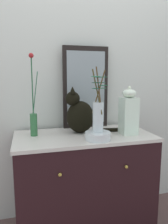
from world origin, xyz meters
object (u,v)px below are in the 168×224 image
vase_slim_green (34,117)px  jar_lidded_porcelain (129,112)px  sideboard (84,183)px  vase_glass_clear (98,113)px  cat_sitting (80,114)px  bowl_porcelain (98,136)px  mirror_leaning (86,88)px

vase_slim_green → jar_lidded_porcelain: 0.74m
sideboard → jar_lidded_porcelain: 0.68m
sideboard → vase_slim_green: bearing=169.9°
vase_glass_clear → cat_sitting: bearing=110.0°
vase_slim_green → vase_glass_clear: size_ratio=1.34×
vase_glass_clear → bowl_porcelain: bearing=135.0°
cat_sitting → jar_lidded_porcelain: 0.39m
sideboard → vase_slim_green: size_ratio=1.73×
mirror_leaning → cat_sitting: mirror_leaning is taller
sideboard → vase_glass_clear: (0.06, -0.16, 0.61)m
mirror_leaning → bowl_porcelain: (-0.02, -0.41, -0.33)m
vase_slim_green → bowl_porcelain: vase_slim_green is taller
mirror_leaning → jar_lidded_porcelain: (0.26, -0.32, -0.18)m
bowl_porcelain → vase_glass_clear: bearing=-45.0°
vase_slim_green → vase_glass_clear: 0.50m
sideboard → vase_glass_clear: size_ratio=2.32×
sideboard → vase_glass_clear: vase_glass_clear is taller
mirror_leaning → jar_lidded_porcelain: size_ratio=1.87×
vase_glass_clear → vase_slim_green: bearing=152.6°
mirror_leaning → vase_glass_clear: (-0.02, -0.41, -0.16)m
vase_glass_clear → jar_lidded_porcelain: vase_glass_clear is taller
sideboard → bowl_porcelain: bowl_porcelain is taller
bowl_porcelain → vase_glass_clear: 0.17m
sideboard → vase_slim_green: (-0.38, 0.07, 0.56)m
sideboard → jar_lidded_porcelain: jar_lidded_porcelain is taller
cat_sitting → vase_glass_clear: bearing=-70.0°
jar_lidded_porcelain → vase_glass_clear: bearing=-162.7°
sideboard → cat_sitting: (-0.02, 0.06, 0.56)m
mirror_leaning → vase_slim_green: bearing=-158.8°
mirror_leaning → vase_slim_green: (-0.46, -0.18, -0.21)m
mirror_leaning → bowl_porcelain: 0.52m
vase_glass_clear → jar_lidded_porcelain: size_ratio=1.22×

